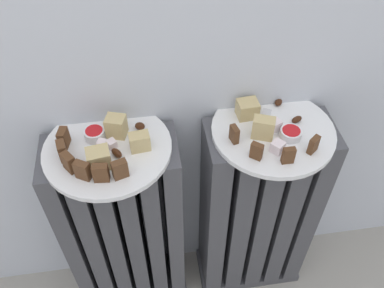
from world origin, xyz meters
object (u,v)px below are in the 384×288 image
object	(u,v)px
plate_left	(108,149)
plate_right	(273,131)
radiator_left	(126,231)
fork	(264,121)
radiator_right	(256,214)
jam_bowl_right	(291,133)
jam_bowl_left	(95,134)

from	to	relation	value
plate_left	plate_right	distance (m)	0.37
radiator_left	fork	xyz separation A→B (m)	(0.35, 0.03, 0.34)
radiator_left	plate_left	xyz separation A→B (m)	(0.00, -0.00, 0.33)
radiator_right	fork	bearing A→B (deg)	118.27
radiator_left	jam_bowl_right	size ratio (longest dim) A/B	13.45
jam_bowl_left	fork	bearing A→B (deg)	-0.56
plate_left	jam_bowl_right	world-z (taller)	jam_bowl_right
jam_bowl_right	fork	distance (m)	0.07
radiator_right	plate_left	bearing A→B (deg)	180.00
radiator_left	jam_bowl_right	distance (m)	0.53
radiator_left	plate_left	distance (m)	0.33
jam_bowl_right	plate_left	bearing A→B (deg)	175.92
jam_bowl_left	fork	xyz separation A→B (m)	(0.38, -0.00, -0.01)
jam_bowl_right	plate_right	bearing A→B (deg)	135.86
plate_right	jam_bowl_left	world-z (taller)	jam_bowl_left
radiator_left	jam_bowl_left	bearing A→B (deg)	128.90
plate_left	plate_right	world-z (taller)	same
plate_right	plate_left	bearing A→B (deg)	180.00
plate_left	radiator_left	bearing A→B (deg)	146.31
radiator_left	plate_left	size ratio (longest dim) A/B	2.31
plate_left	jam_bowl_right	bearing A→B (deg)	-4.08
jam_bowl_left	fork	distance (m)	0.38
fork	jam_bowl_left	bearing A→B (deg)	179.44
radiator_right	fork	size ratio (longest dim) A/B	6.60
radiator_left	plate_left	world-z (taller)	plate_left
fork	radiator_left	bearing A→B (deg)	-175.60
jam_bowl_left	jam_bowl_right	bearing A→B (deg)	-7.98
plate_right	radiator_left	bearing A→B (deg)	180.00
radiator_left	radiator_right	bearing A→B (deg)	-0.00
jam_bowl_left	plate_left	bearing A→B (deg)	-51.10
radiator_right	jam_bowl_right	distance (m)	0.35
plate_right	jam_bowl_left	distance (m)	0.39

